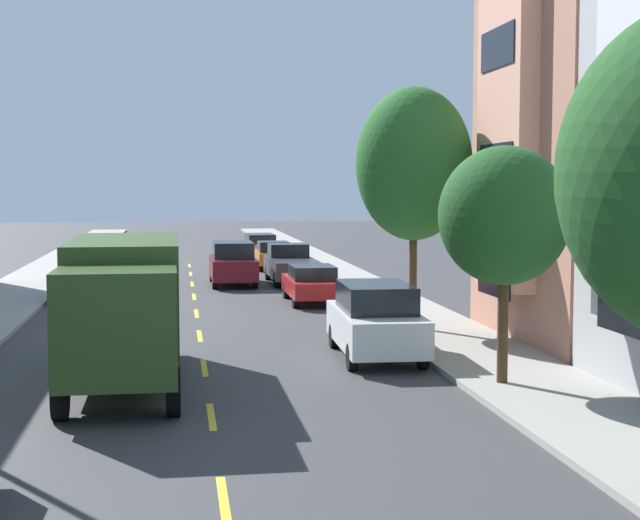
% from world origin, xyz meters
% --- Properties ---
extents(ground_plane, '(160.00, 160.00, 0.00)m').
position_xyz_m(ground_plane, '(0.00, 30.00, 0.00)').
color(ground_plane, '#38383A').
extents(sidewalk_right, '(3.20, 120.00, 0.14)m').
position_xyz_m(sidewalk_right, '(7.10, 28.00, 0.07)').
color(sidewalk_right, '#99968E').
rests_on(sidewalk_right, ground_plane).
extents(lane_centerline_dashes, '(0.14, 47.20, 0.01)m').
position_xyz_m(lane_centerline_dashes, '(0.00, 24.50, 0.00)').
color(lane_centerline_dashes, yellow).
rests_on(lane_centerline_dashes, ground_plane).
extents(street_tree_second, '(2.87, 2.87, 5.17)m').
position_xyz_m(street_tree_second, '(6.40, 13.64, 3.78)').
color(street_tree_second, '#47331E').
rests_on(street_tree_second, sidewalk_right).
extents(street_tree_third, '(3.48, 3.48, 7.24)m').
position_xyz_m(street_tree_third, '(6.40, 21.76, 5.07)').
color(street_tree_third, '#47331E').
rests_on(street_tree_third, sidewalk_right).
extents(delivery_box_truck, '(2.44, 7.89, 3.21)m').
position_xyz_m(delivery_box_truck, '(-1.80, 15.35, 1.85)').
color(delivery_box_truck, '#2D471E').
rests_on(delivery_box_truck, ground_plane).
extents(parked_hatchback_orange, '(1.78, 4.02, 1.50)m').
position_xyz_m(parked_hatchback_orange, '(4.31, 43.93, 0.76)').
color(parked_hatchback_orange, orange).
rests_on(parked_hatchback_orange, ground_plane).
extents(parked_sedan_red, '(1.80, 4.50, 1.43)m').
position_xyz_m(parked_sedan_red, '(4.38, 29.41, 0.75)').
color(parked_sedan_red, '#AD1E1E').
rests_on(parked_sedan_red, ground_plane).
extents(parked_wagon_champagne, '(1.93, 4.74, 1.50)m').
position_xyz_m(parked_wagon_champagne, '(4.29, 51.62, 0.80)').
color(parked_wagon_champagne, tan).
rests_on(parked_wagon_champagne, ground_plane).
extents(parked_hatchback_sky, '(1.84, 4.04, 1.50)m').
position_xyz_m(parked_hatchback_sky, '(-4.28, 31.60, 0.76)').
color(parked_hatchback_sky, '#7A9EC6').
rests_on(parked_hatchback_sky, ground_plane).
extents(parked_suv_white, '(2.09, 4.85, 1.93)m').
position_xyz_m(parked_suv_white, '(4.42, 17.72, 0.99)').
color(parked_suv_white, silver).
rests_on(parked_suv_white, ground_plane).
extents(parked_hatchback_teal, '(1.76, 4.01, 1.50)m').
position_xyz_m(parked_hatchback_teal, '(-4.25, 48.65, 0.76)').
color(parked_hatchback_teal, '#195B60').
rests_on(parked_hatchback_teal, ground_plane).
extents(parked_pickup_charcoal, '(2.07, 5.32, 1.73)m').
position_xyz_m(parked_pickup_charcoal, '(4.46, 36.82, 0.83)').
color(parked_pickup_charcoal, '#333338').
rests_on(parked_pickup_charcoal, ground_plane).
extents(parked_pickup_navy, '(2.09, 5.33, 1.73)m').
position_xyz_m(parked_pickup_navy, '(-4.33, 42.88, 0.83)').
color(parked_pickup_navy, navy).
rests_on(parked_pickup_navy, ground_plane).
extents(moving_burgundy_sedan, '(1.95, 4.80, 1.93)m').
position_xyz_m(moving_burgundy_sedan, '(1.80, 36.36, 0.99)').
color(moving_burgundy_sedan, maroon).
rests_on(moving_burgundy_sedan, ground_plane).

